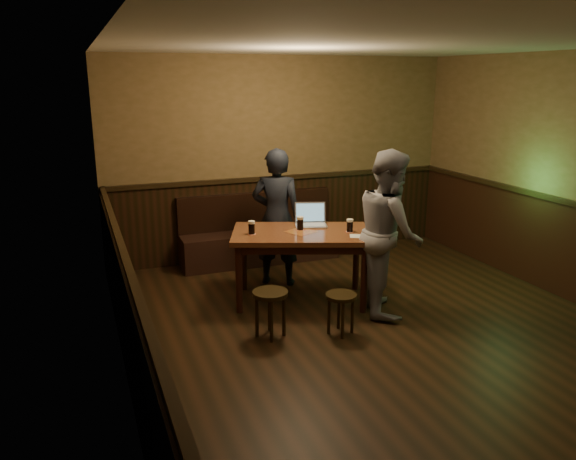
# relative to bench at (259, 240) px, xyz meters

# --- Properties ---
(room) EXTENTS (5.04, 6.04, 2.84)m
(room) POSITION_rel_bench_xyz_m (0.44, -2.53, 0.89)
(room) COLOR black
(room) RESTS_ON ground
(bench) EXTENTS (2.20, 0.50, 0.95)m
(bench) POSITION_rel_bench_xyz_m (0.00, 0.00, 0.00)
(bench) COLOR black
(bench) RESTS_ON ground
(pub_table) EXTENTS (1.75, 1.36, 0.83)m
(pub_table) POSITION_rel_bench_xyz_m (0.00, -1.54, 0.40)
(pub_table) COLOR #532917
(pub_table) RESTS_ON ground
(stool_left) EXTENTS (0.43, 0.43, 0.48)m
(stool_left) POSITION_rel_bench_xyz_m (-0.64, -2.31, 0.07)
(stool_left) COLOR black
(stool_left) RESTS_ON ground
(stool_right) EXTENTS (0.39, 0.39, 0.42)m
(stool_right) POSITION_rel_bench_xyz_m (0.04, -2.50, 0.03)
(stool_right) COLOR black
(stool_right) RESTS_ON ground
(pint_left) EXTENTS (0.10, 0.10, 0.15)m
(pint_left) POSITION_rel_bench_xyz_m (-0.55, -1.44, 0.59)
(pint_left) COLOR #B23416
(pint_left) RESTS_ON pub_table
(pint_mid) EXTENTS (0.10, 0.10, 0.16)m
(pint_mid) POSITION_rel_bench_xyz_m (0.02, -1.47, 0.59)
(pint_mid) COLOR #B23416
(pint_mid) RESTS_ON pub_table
(pint_right) EXTENTS (0.10, 0.10, 0.15)m
(pint_right) POSITION_rel_bench_xyz_m (0.51, -1.75, 0.59)
(pint_right) COLOR #B23416
(pint_right) RESTS_ON pub_table
(laptop) EXTENTS (0.43, 0.38, 0.26)m
(laptop) POSITION_rel_bench_xyz_m (0.22, -1.31, 0.58)
(laptop) COLOR silver
(laptop) RESTS_ON pub_table
(menu) EXTENTS (0.26, 0.23, 0.00)m
(menu) POSITION_rel_bench_xyz_m (0.53, -1.95, 0.51)
(menu) COLOR silver
(menu) RESTS_ON pub_table
(person_suit) EXTENTS (0.74, 0.66, 1.70)m
(person_suit) POSITION_rel_bench_xyz_m (-0.06, -0.90, 0.54)
(person_suit) COLOR black
(person_suit) RESTS_ON ground
(person_grey) EXTENTS (0.93, 1.05, 1.79)m
(person_grey) POSITION_rel_bench_xyz_m (0.79, -2.13, 0.58)
(person_grey) COLOR gray
(person_grey) RESTS_ON ground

